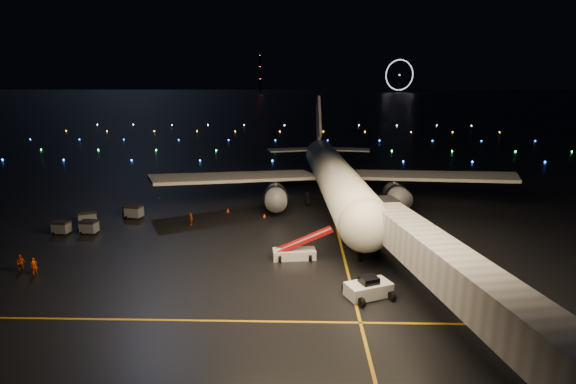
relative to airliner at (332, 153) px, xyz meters
The scene contains 21 objects.
ground 274.51m from the airliner, 92.54° to the left, with size 2000.00×2000.00×0.00m, color black.
lane_centre 13.32m from the airliner, 90.88° to the right, with size 0.25×80.00×0.02m, color #CE9510.
lane_cross 40.50m from the airliner, 115.58° to the right, with size 60.00×0.25×0.02m, color #CE9510.
airliner is the anchor object (origin of this frame).
pushback_tug 32.22m from the airliner, 88.06° to the right, with size 3.89×2.04×1.85m, color silver.
belt_loader 24.38m from the airliner, 103.42° to the right, with size 6.56×1.79×3.18m, color silver, non-canonical shape.
crew_a 41.77m from the airliner, 138.13° to the right, with size 0.60×0.39×1.64m, color #FF4800.
crew_b 42.63m from the airliner, 140.52° to the right, with size 0.81×0.63×1.67m, color #FF4800.
crew_c 23.47m from the airliner, 148.13° to the right, with size 0.96×0.40×1.64m, color #FF4800.
safety_cone_0 14.76m from the airliner, 140.13° to the right, with size 0.46×0.46×0.52m, color #F13909.
safety_cone_1 10.84m from the airliner, 164.95° to the right, with size 0.48×0.48×0.54m, color #F13909.
safety_cone_2 17.88m from the airliner, 159.32° to the right, with size 0.45×0.45×0.51m, color #F13909.
safety_cone_3 28.51m from the airliner, behind, with size 0.39×0.39×0.44m, color #F13909.
ferris_wheel 712.08m from the airliner, 77.19° to the left, with size 50.00×4.00×52.00m, color black, non-canonical shape.
radio_mast 718.18m from the airliner, 95.77° to the left, with size 1.80×1.80×64.00m, color black.
taxiway_lights 81.40m from the airliner, 98.63° to the left, with size 164.00×92.00×0.36m, color black, non-canonical shape.
baggage_cart_0 30.41m from the airliner, 164.50° to the right, with size 1.79×1.25×1.52m, color gray.
baggage_cart_1 35.20m from the airliner, 153.28° to the right, with size 1.93×1.35×1.64m, color gray.
baggage_cart_2 35.40m from the airliner, 159.75° to the right, with size 2.18×1.53×1.85m, color gray.
baggage_cart_3 29.81m from the airliner, 161.89° to the right, with size 2.14×1.50×1.82m, color gray.
baggage_cart_4 38.23m from the airliner, 155.20° to the right, with size 1.91×1.33×1.62m, color gray.
Camera 1 is at (7.18, -41.52, 18.25)m, focal length 28.00 mm.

